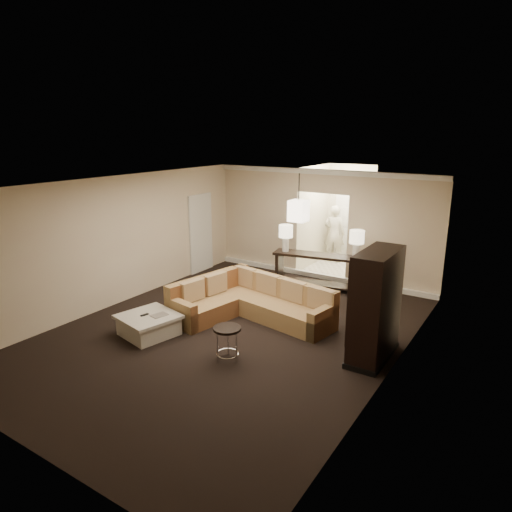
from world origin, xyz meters
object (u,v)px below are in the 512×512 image
Objects in this scene: coffee_table at (149,325)px; sectional_sofa at (250,303)px; drink_table at (227,337)px; console_table at (319,268)px; person at (334,231)px; armoire at (375,308)px.

sectional_sofa is at bearing 55.75° from coffee_table.
coffee_table is 2.00× the size of drink_table.
sectional_sofa is 2.44m from console_table.
drink_table is 0.32× the size of person.
coffee_table is at bearing 73.26° from person.
console_table is 1.23× the size of person.
person reaches higher than sectional_sofa.
console_table is at bearing 96.51° from person.
person is at bearing 97.87° from drink_table.
sectional_sofa is 2.74m from armoire.
armoire reaches higher than drink_table.
console_table reaches higher than coffee_table.
sectional_sofa is 2.61× the size of coffee_table.
person is at bearing 94.04° from console_table.
drink_table is at bearing 0.38° from coffee_table.
console_table is 2.52m from person.
armoire is at bearing 34.73° from drink_table.
armoire is 2.49m from drink_table.
sectional_sofa is 5.22× the size of drink_table.
sectional_sofa is 1.62× the size of armoire.
armoire is (2.25, -2.70, 0.38)m from console_table.
sectional_sofa is at bearing 111.16° from drink_table.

